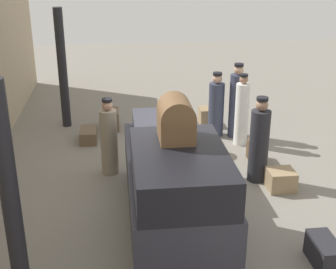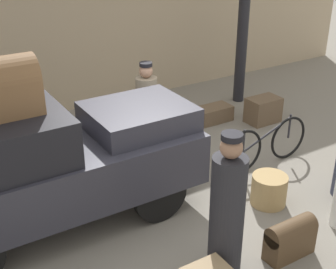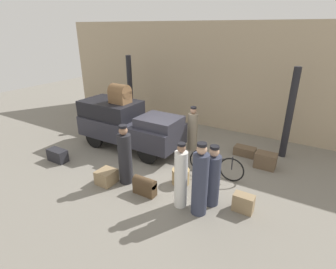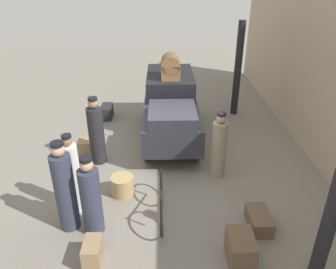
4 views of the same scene
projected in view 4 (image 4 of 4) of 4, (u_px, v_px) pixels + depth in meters
ground_plane at (160, 163)px, 8.53m from camera, size 30.00×30.00×0.00m
station_building_facade at (335, 79)px, 7.58m from camera, size 16.00×0.15×4.50m
canopy_pillar_left at (238, 70)px, 10.78m from camera, size 0.24×0.24×3.12m
canopy_pillar_right at (336, 200)px, 4.74m from camera, size 0.24×0.24×3.12m
truck at (171, 106)px, 9.55m from camera, size 3.95×1.51×1.71m
bicycle at (161, 200)px, 6.59m from camera, size 1.75×0.04×0.81m
wicker_basket at (122, 186)px, 7.29m from camera, size 0.51×0.51×0.45m
porter_with_bicycle at (91, 199)px, 6.04m from camera, size 0.39×0.39×1.64m
porter_lifting_near_truck at (73, 177)px, 6.57m from camera, size 0.33×0.33×1.75m
porter_standing_middle at (219, 148)px, 7.74m from camera, size 0.36×0.36×1.65m
conductor_in_dark_uniform at (96, 134)px, 8.26m from camera, size 0.39×0.39×1.79m
porter_carrying_trunk at (65, 190)px, 6.09m from camera, size 0.39×0.39×1.88m
trunk_barrel_dark at (83, 170)px, 7.77m from camera, size 0.65×0.26×0.51m
trunk_umber_medium at (259, 220)px, 6.40m from camera, size 0.73×0.41×0.31m
suitcase_black_upright at (89, 146)px, 8.94m from camera, size 0.50×0.53×0.41m
suitcase_tan_flat at (107, 112)px, 11.06m from camera, size 0.70×0.36×0.42m
suitcase_small_leather at (241, 249)px, 5.62m from camera, size 0.65×0.43×0.51m
trunk_large_brown at (93, 253)px, 5.57m from camera, size 0.50×0.29×0.46m
trunk_on_truck_roof at (171, 67)px, 9.29m from camera, size 0.69×0.53×0.68m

